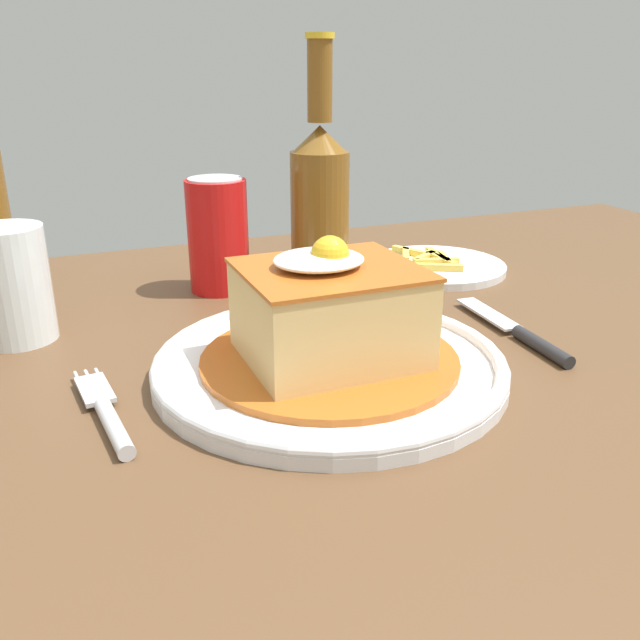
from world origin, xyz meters
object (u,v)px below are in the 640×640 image
fork (107,414)px  knife (526,336)px  main_plate (329,364)px  drinking_glass (12,292)px  beer_bottle_amber (320,199)px  soda_can (218,235)px  side_plate_fries (435,266)px

fork → knife: (0.37, 0.00, 0.00)m
main_plate → drinking_glass: 0.30m
knife → beer_bottle_amber: size_ratio=0.62×
knife → soda_can: soda_can is taller
knife → soda_can: bearing=130.1°
soda_can → beer_bottle_amber: (0.11, -0.03, 0.04)m
drinking_glass → side_plate_fries: drinking_glass is taller
beer_bottle_amber → drinking_glass: size_ratio=2.53×
knife → drinking_glass: drinking_glass is taller
soda_can → side_plate_fries: 0.27m
fork → side_plate_fries: (0.41, 0.23, -0.00)m
soda_can → drinking_glass: size_ratio=1.18×
side_plate_fries → soda_can: bearing=174.0°
main_plate → knife: size_ratio=1.73×
main_plate → fork: 0.18m
beer_bottle_amber → knife: bearing=-63.7°
fork → beer_bottle_amber: bearing=41.4°
knife → side_plate_fries: 0.23m
main_plate → drinking_glass: drinking_glass is taller
fork → side_plate_fries: bearing=29.5°
side_plate_fries → knife: bearing=-101.2°
soda_can → drinking_glass: bearing=-161.1°
knife → drinking_glass: (-0.42, 0.19, 0.04)m
main_plate → knife: (0.19, -0.01, -0.00)m
main_plate → drinking_glass: (-0.23, 0.18, 0.04)m
fork → side_plate_fries: 0.47m
fork → side_plate_fries: side_plate_fries is taller
beer_bottle_amber → drinking_glass: 0.32m
knife → drinking_glass: 0.46m
beer_bottle_amber → drinking_glass: (-0.31, -0.04, -0.05)m
drinking_glass → fork: bearing=-73.0°
soda_can → fork: bearing=-120.0°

